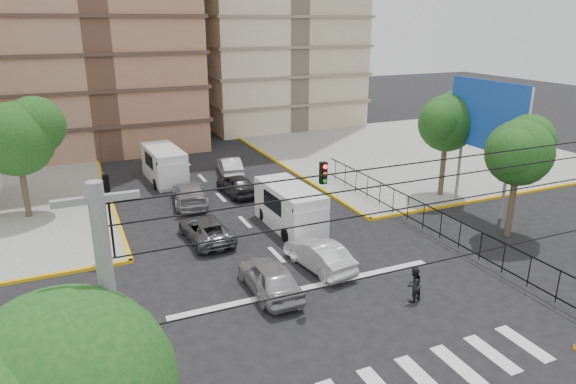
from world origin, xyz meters
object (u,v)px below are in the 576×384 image
traffic_light_nw (108,202)px  car_silver_front_left (270,277)px  car_white_front_right (319,255)px  pedestrian_crosswalk (414,284)px  van_right_lane (292,209)px  van_left_lane (165,166)px

traffic_light_nw → car_silver_front_left: (6.00, -6.32, -2.35)m
car_silver_front_left → car_white_front_right: (3.12, 1.24, -0.05)m
traffic_light_nw → pedestrian_crosswalk: (11.43, -9.52, -2.31)m
car_silver_front_left → pedestrian_crosswalk: bearing=149.5°
van_right_lane → car_white_front_right: 5.20m
van_left_lane → car_silver_front_left: van_left_lane is taller
traffic_light_nw → car_silver_front_left: 9.03m
van_right_lane → car_white_front_right: size_ratio=1.31×
van_right_lane → van_left_lane: size_ratio=0.99×
van_right_lane → car_silver_front_left: (-3.96, -6.35, -0.46)m
van_right_lane → pedestrian_crosswalk: size_ratio=3.54×
van_left_lane → pedestrian_crosswalk: bearing=-77.4°
van_left_lane → pedestrian_crosswalk: size_ratio=3.59×
traffic_light_nw → van_left_lane: (5.06, 12.38, -1.88)m
traffic_light_nw → car_white_front_right: bearing=-29.1°
pedestrian_crosswalk → van_right_lane: bearing=-95.4°
car_silver_front_left → traffic_light_nw: bearing=-46.4°
van_left_lane → car_white_front_right: van_left_lane is taller
traffic_light_nw → van_left_lane: size_ratio=0.76×
car_white_front_right → van_right_lane: bearing=-107.5°
van_left_lane → car_silver_front_left: 18.73m
van_right_lane → car_silver_front_left: van_right_lane is taller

